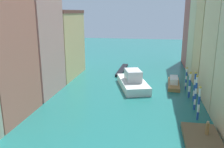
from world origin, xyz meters
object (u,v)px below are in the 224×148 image
(person_on_dock, at_px, (207,128))
(vaporetto_white, at_px, (133,82))
(mooring_pole_4, at_px, (186,78))
(mooring_pole_2, at_px, (195,86))
(gondola_black, at_px, (122,70))
(mooring_pole_1, at_px, (196,92))
(mooring_pole_0, at_px, (199,103))
(waterfront_dock, at_px, (203,143))
(mooring_pole_3, at_px, (190,84))
(motorboat_0, at_px, (174,83))

(person_on_dock, relative_size, vaporetto_white, 0.14)
(person_on_dock, relative_size, mooring_pole_4, 0.39)
(mooring_pole_2, height_order, vaporetto_white, mooring_pole_2)
(person_on_dock, distance_m, gondola_black, 29.70)
(mooring_pole_1, bearing_deg, person_on_dock, -89.51)
(mooring_pole_0, height_order, mooring_pole_1, mooring_pole_1)
(mooring_pole_2, bearing_deg, person_on_dock, -91.58)
(waterfront_dock, height_order, gondola_black, gondola_black)
(mooring_pole_0, bearing_deg, mooring_pole_3, 90.03)
(mooring_pole_0, bearing_deg, mooring_pole_4, 90.15)
(mooring_pole_0, relative_size, gondola_black, 0.41)
(mooring_pole_0, bearing_deg, person_on_dock, -87.82)
(person_on_dock, xyz_separation_m, gondola_black, (-12.42, 26.96, -0.93))
(mooring_pole_1, relative_size, mooring_pole_2, 1.08)
(gondola_black, bearing_deg, mooring_pole_4, -41.55)
(mooring_pole_3, bearing_deg, mooring_pole_0, -89.97)
(person_on_dock, distance_m, motorboat_0, 18.00)
(gondola_black, bearing_deg, motorboat_0, -41.14)
(mooring_pole_1, bearing_deg, mooring_pole_4, 90.91)
(vaporetto_white, relative_size, gondola_black, 0.99)
(motorboat_0, bearing_deg, vaporetto_white, -161.98)
(mooring_pole_1, bearing_deg, mooring_pole_2, 83.62)
(waterfront_dock, bearing_deg, mooring_pole_2, 86.01)
(mooring_pole_4, height_order, vaporetto_white, mooring_pole_4)
(mooring_pole_3, height_order, gondola_black, mooring_pole_3)
(mooring_pole_1, xyz_separation_m, mooring_pole_2, (0.36, 3.22, -0.17))
(mooring_pole_3, bearing_deg, gondola_black, 129.70)
(waterfront_dock, distance_m, gondola_black, 30.76)
(mooring_pole_3, bearing_deg, vaporetto_white, 159.10)
(mooring_pole_4, bearing_deg, mooring_pole_2, -84.73)
(mooring_pole_3, xyz_separation_m, mooring_pole_4, (-0.03, 3.92, -0.11))
(mooring_pole_1, xyz_separation_m, mooring_pole_3, (-0.11, 4.69, -0.37))
(mooring_pole_1, relative_size, vaporetto_white, 0.46)
(person_on_dock, height_order, mooring_pole_0, mooring_pole_0)
(waterfront_dock, relative_size, vaporetto_white, 0.75)
(motorboat_0, bearing_deg, person_on_dock, -83.57)
(mooring_pole_1, height_order, vaporetto_white, mooring_pole_1)
(mooring_pole_0, xyz_separation_m, mooring_pole_3, (-0.00, 7.77, -0.10))
(mooring_pole_0, height_order, mooring_pole_2, mooring_pole_2)
(mooring_pole_2, relative_size, mooring_pole_3, 1.10)
(mooring_pole_4, bearing_deg, waterfront_dock, -91.15)
(motorboat_0, bearing_deg, gondola_black, 138.86)
(gondola_black, distance_m, motorboat_0, 13.81)
(person_on_dock, relative_size, motorboat_0, 0.20)
(mooring_pole_0, distance_m, mooring_pole_4, 11.69)
(mooring_pole_3, relative_size, gondola_black, 0.39)
(waterfront_dock, bearing_deg, person_on_dock, 68.63)
(person_on_dock, distance_m, mooring_pole_2, 10.81)
(waterfront_dock, distance_m, vaporetto_white, 19.02)
(vaporetto_white, bearing_deg, waterfront_dock, -63.53)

